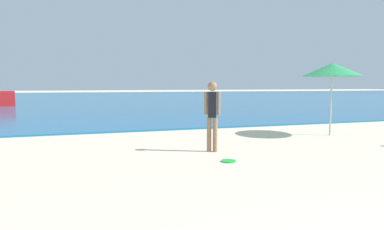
# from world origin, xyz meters

# --- Properties ---
(water) EXTENTS (160.00, 60.00, 0.06)m
(water) POSITION_xyz_m (0.00, 40.71, 0.03)
(water) COLOR #1E6B9E
(water) RESTS_ON ground
(person_standing) EXTENTS (0.33, 0.22, 1.60)m
(person_standing) POSITION_xyz_m (0.14, 7.10, 0.91)
(person_standing) COLOR #936B4C
(person_standing) RESTS_ON ground
(frisbee) EXTENTS (0.29, 0.29, 0.03)m
(frisbee) POSITION_xyz_m (0.10, 6.08, 0.01)
(frisbee) COLOR green
(frisbee) RESTS_ON ground
(beach_umbrella) EXTENTS (1.75, 1.75, 2.18)m
(beach_umbrella) POSITION_xyz_m (4.44, 8.29, 1.98)
(beach_umbrella) COLOR #B7B7BC
(beach_umbrella) RESTS_ON ground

